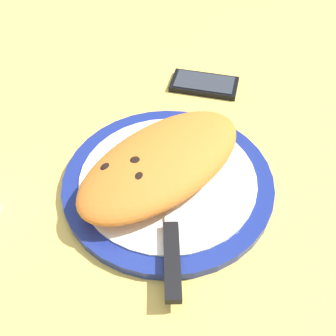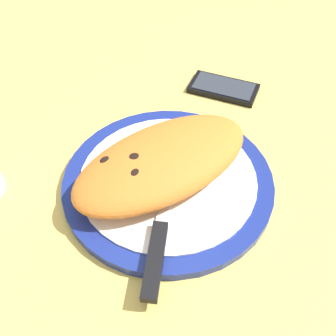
{
  "view_description": "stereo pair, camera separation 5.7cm",
  "coord_description": "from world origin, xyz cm",
  "px_view_note": "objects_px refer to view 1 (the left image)",
  "views": [
    {
      "loc": [
        32.22,
        20.89,
        46.08
      ],
      "look_at": [
        0.0,
        0.0,
        3.78
      ],
      "focal_mm": 42.7,
      "sensor_mm": 36.0,
      "label": 1
    },
    {
      "loc": [
        28.77,
        25.44,
        46.08
      ],
      "look_at": [
        0.0,
        0.0,
        3.78
      ],
      "focal_mm": 42.7,
      "sensor_mm": 36.0,
      "label": 2
    }
  ],
  "objects_px": {
    "fork": "(136,155)",
    "smartphone": "(204,84)",
    "plate": "(168,181)",
    "calzone": "(162,162)",
    "knife": "(171,240)"
  },
  "relations": [
    {
      "from": "calzone",
      "to": "knife",
      "type": "relative_size",
      "value": 1.49
    },
    {
      "from": "calzone",
      "to": "plate",
      "type": "bearing_deg",
      "value": 87.99
    },
    {
      "from": "knife",
      "to": "smartphone",
      "type": "bearing_deg",
      "value": -157.37
    },
    {
      "from": "fork",
      "to": "smartphone",
      "type": "relative_size",
      "value": 1.26
    },
    {
      "from": "plate",
      "to": "smartphone",
      "type": "relative_size",
      "value": 2.23
    },
    {
      "from": "plate",
      "to": "knife",
      "type": "distance_m",
      "value": 0.11
    },
    {
      "from": "calzone",
      "to": "smartphone",
      "type": "bearing_deg",
      "value": -164.9
    },
    {
      "from": "calzone",
      "to": "smartphone",
      "type": "height_order",
      "value": "calzone"
    },
    {
      "from": "smartphone",
      "to": "plate",
      "type": "bearing_deg",
      "value": 17.25
    },
    {
      "from": "plate",
      "to": "calzone",
      "type": "bearing_deg",
      "value": -92.01
    },
    {
      "from": "plate",
      "to": "knife",
      "type": "xyz_separation_m",
      "value": [
        0.09,
        0.06,
        0.01
      ]
    },
    {
      "from": "fork",
      "to": "knife",
      "type": "relative_size",
      "value": 0.86
    },
    {
      "from": "calzone",
      "to": "smartphone",
      "type": "relative_size",
      "value": 2.19
    },
    {
      "from": "plate",
      "to": "calzone",
      "type": "xyz_separation_m",
      "value": [
        -0.0,
        -0.01,
        0.04
      ]
    },
    {
      "from": "calzone",
      "to": "knife",
      "type": "xyz_separation_m",
      "value": [
        0.09,
        0.07,
        -0.02
      ]
    }
  ]
}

